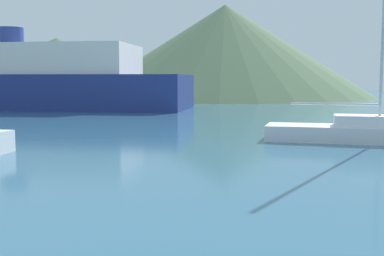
# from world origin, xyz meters

# --- Properties ---
(sailboat_inner) EXTENTS (8.13, 4.79, 10.18)m
(sailboat_inner) POSITION_xyz_m (8.25, 19.46, 0.45)
(sailboat_inner) COLOR silver
(sailboat_inner) RESTS_ON ground_plane
(ferry_distant) EXTENTS (33.33, 16.57, 7.25)m
(ferry_distant) POSITION_xyz_m (-12.59, 45.94, 2.50)
(ferry_distant) COLOR navy
(ferry_distant) RESTS_ON ground_plane
(hill_west) EXTENTS (34.56, 34.56, 8.50)m
(hill_west) POSITION_xyz_m (-12.84, 70.93, 4.25)
(hill_west) COLOR #4C6647
(hill_west) RESTS_ON ground_plane
(hill_central) EXTENTS (43.58, 43.58, 13.75)m
(hill_central) POSITION_xyz_m (11.55, 72.76, 6.88)
(hill_central) COLOR #4C6647
(hill_central) RESTS_ON ground_plane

